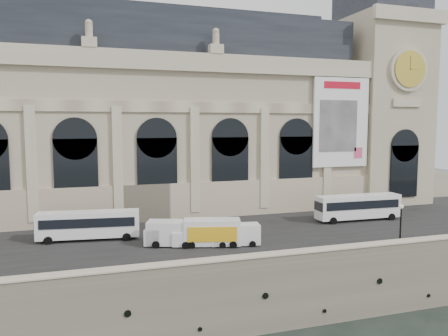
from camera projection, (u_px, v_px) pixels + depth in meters
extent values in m
cube|color=gray|center=(170.00, 221.00, 71.35)|extent=(160.00, 70.00, 6.00)
cube|color=#2D2D2D|center=(203.00, 233.00, 51.14)|extent=(160.00, 24.00, 0.06)
cube|color=gray|center=(242.00, 263.00, 38.38)|extent=(160.00, 1.20, 1.10)
cube|color=beige|center=(242.00, 257.00, 38.32)|extent=(160.00, 1.40, 0.12)
cube|color=#BFB293|center=(134.00, 136.00, 64.34)|extent=(68.00, 18.00, 22.00)
cube|color=beige|center=(142.00, 204.00, 56.52)|extent=(68.60, 0.40, 5.00)
cube|color=beige|center=(140.00, 60.00, 54.54)|extent=(69.00, 0.80, 2.40)
cube|color=beige|center=(141.00, 106.00, 55.27)|extent=(68.00, 0.30, 1.40)
cube|color=#262B32|center=(132.00, 39.00, 62.94)|extent=(64.00, 15.00, 6.00)
cube|color=#262B32|center=(131.00, 14.00, 62.59)|extent=(56.00, 10.00, 1.20)
cube|color=beige|center=(32.00, 164.00, 51.95)|extent=(1.20, 0.50, 14.00)
cube|color=black|center=(76.00, 175.00, 53.67)|extent=(5.20, 0.25, 9.00)
cylinder|color=black|center=(75.00, 139.00, 53.22)|extent=(5.20, 0.25, 5.20)
cube|color=beige|center=(118.00, 162.00, 54.97)|extent=(1.20, 0.50, 14.00)
cube|color=black|center=(157.00, 173.00, 56.69)|extent=(5.20, 0.25, 9.00)
cylinder|color=black|center=(157.00, 138.00, 56.24)|extent=(5.20, 0.25, 5.20)
cube|color=beige|center=(195.00, 160.00, 57.99)|extent=(1.20, 0.50, 14.00)
cube|color=black|center=(230.00, 170.00, 59.71)|extent=(5.20, 0.25, 9.00)
cylinder|color=black|center=(230.00, 137.00, 59.26)|extent=(5.20, 0.25, 5.20)
cube|color=beige|center=(264.00, 158.00, 61.01)|extent=(1.20, 0.50, 14.00)
cube|color=black|center=(296.00, 168.00, 62.73)|extent=(5.20, 0.25, 9.00)
cylinder|color=black|center=(297.00, 137.00, 62.28)|extent=(5.20, 0.25, 5.20)
cube|color=beige|center=(327.00, 157.00, 64.03)|extent=(1.20, 0.50, 14.00)
cube|color=white|center=(341.00, 123.00, 63.94)|extent=(9.00, 0.35, 13.00)
cube|color=red|center=(343.00, 85.00, 63.21)|extent=(6.00, 0.06, 1.00)
cube|color=gray|center=(338.00, 126.00, 63.65)|extent=(6.20, 0.06, 7.50)
cube|color=#D24A6E|center=(358.00, 153.00, 65.11)|extent=(1.40, 0.06, 1.60)
cube|color=#BFB293|center=(377.00, 111.00, 73.18)|extent=(12.00, 14.00, 30.00)
cube|color=beige|center=(411.00, 15.00, 64.85)|extent=(13.00, 0.80, 2.00)
cube|color=#262B32|center=(380.00, 3.00, 71.42)|extent=(10.50, 12.50, 5.00)
cylinder|color=beige|center=(409.00, 69.00, 65.70)|extent=(6.60, 0.50, 6.60)
cylinder|color=black|center=(410.00, 69.00, 65.42)|extent=(5.40, 0.15, 5.40)
cylinder|color=gold|center=(410.00, 69.00, 65.35)|extent=(5.50, 0.06, 5.50)
cube|color=gold|center=(411.00, 63.00, 65.19)|extent=(0.14, 0.05, 2.00)
cube|color=gold|center=(414.00, 69.00, 65.46)|extent=(1.40, 0.05, 0.14)
cube|color=black|center=(404.00, 171.00, 67.35)|extent=(5.00, 0.25, 8.00)
cube|color=white|center=(89.00, 224.00, 47.95)|extent=(11.06, 3.58, 2.81)
cube|color=black|center=(36.00, 224.00, 46.92)|extent=(0.34, 2.08, 1.09)
cube|color=black|center=(87.00, 223.00, 46.77)|extent=(9.89, 1.30, 1.00)
cube|color=black|center=(90.00, 219.00, 49.06)|extent=(9.89, 1.30, 1.00)
cylinder|color=black|center=(48.00, 241.00, 46.23)|extent=(0.93, 0.38, 0.91)
cylinder|color=black|center=(52.00, 235.00, 48.45)|extent=(0.93, 0.38, 0.91)
cylinder|color=black|center=(127.00, 237.00, 47.73)|extent=(0.93, 0.38, 0.91)
cylinder|color=black|center=(127.00, 232.00, 49.94)|extent=(0.93, 0.38, 0.91)
cube|color=white|center=(358.00, 206.00, 57.75)|extent=(11.66, 2.78, 2.99)
cube|color=black|center=(318.00, 206.00, 56.14)|extent=(0.15, 2.22, 1.16)
cube|color=black|center=(364.00, 205.00, 56.52)|extent=(10.62, 0.42, 1.06)
cube|color=black|center=(353.00, 202.00, 58.91)|extent=(10.62, 0.42, 1.06)
cylinder|color=black|center=(333.00, 221.00, 55.56)|extent=(0.97, 0.32, 0.97)
cylinder|color=black|center=(324.00, 217.00, 57.87)|extent=(0.97, 0.32, 0.97)
cylinder|color=black|center=(392.00, 217.00, 57.92)|extent=(0.97, 0.32, 0.97)
cylinder|color=black|center=(380.00, 213.00, 60.23)|extent=(0.97, 0.32, 0.97)
cube|color=white|center=(236.00, 234.00, 45.94)|extent=(5.17, 2.73, 2.09)
cube|color=white|center=(218.00, 238.00, 45.71)|extent=(1.69, 2.12, 1.46)
cube|color=black|center=(213.00, 233.00, 45.60)|extent=(0.34, 1.62, 0.73)
cylinder|color=black|center=(223.00, 245.00, 44.88)|extent=(0.72, 0.34, 0.69)
cylinder|color=black|center=(220.00, 240.00, 46.77)|extent=(0.72, 0.34, 0.69)
cylinder|color=black|center=(253.00, 244.00, 45.30)|extent=(0.72, 0.34, 0.69)
cylinder|color=black|center=(249.00, 239.00, 47.19)|extent=(0.72, 0.34, 0.69)
cube|color=white|center=(175.00, 232.00, 45.80)|extent=(6.14, 3.97, 2.44)
cube|color=white|center=(153.00, 236.00, 45.89)|extent=(2.24, 2.63, 1.70)
cube|color=black|center=(148.00, 230.00, 45.84)|extent=(0.68, 1.82, 0.85)
cylinder|color=black|center=(156.00, 245.00, 44.84)|extent=(0.85, 0.51, 0.81)
cylinder|color=black|center=(160.00, 239.00, 47.05)|extent=(0.85, 0.51, 0.81)
cylinder|color=black|center=(191.00, 245.00, 44.75)|extent=(0.85, 0.51, 0.81)
cylinder|color=black|center=(193.00, 239.00, 46.96)|extent=(0.85, 0.51, 0.81)
cube|color=white|center=(212.00, 232.00, 45.79)|extent=(6.24, 3.67, 2.64)
cube|color=gold|center=(212.00, 234.00, 44.64)|extent=(4.92, 1.36, 1.56)
cube|color=red|center=(212.00, 234.00, 44.64)|extent=(2.84, 0.79, 0.59)
cube|color=white|center=(180.00, 238.00, 45.68)|extent=(2.06, 2.48, 1.46)
cylinder|color=black|center=(186.00, 245.00, 44.65)|extent=(0.82, 0.46, 0.78)
cylinder|color=black|center=(186.00, 240.00, 46.88)|extent=(0.82, 0.46, 0.78)
cylinder|color=black|center=(233.00, 245.00, 44.89)|extent=(0.82, 0.46, 0.78)
cylinder|color=black|center=(232.00, 239.00, 47.12)|extent=(0.82, 0.46, 0.78)
cylinder|color=black|center=(400.00, 245.00, 45.42)|extent=(0.46, 0.46, 0.42)
cylinder|color=black|center=(400.00, 227.00, 45.23)|extent=(0.17, 0.17, 4.19)
sphere|color=beige|center=(401.00, 207.00, 45.01)|extent=(0.46, 0.46, 0.46)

